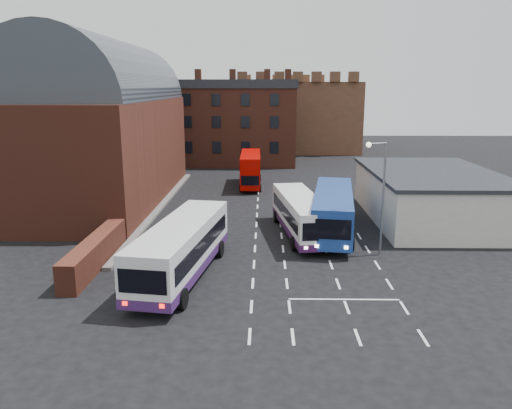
{
  "coord_description": "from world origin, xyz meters",
  "views": [
    {
      "loc": [
        0.66,
        -28.23,
        11.28
      ],
      "look_at": [
        0.0,
        10.0,
        2.2
      ],
      "focal_mm": 35.0,
      "sensor_mm": 36.0,
      "label": 1
    }
  ],
  "objects_px": {
    "street_lamp": "(380,188)",
    "pedestrian_beige": "(177,278)",
    "bus_blue": "(333,209)",
    "pedestrian_red": "(151,291)",
    "bus_white_inbound": "(301,213)",
    "bus_red_double": "(251,169)",
    "bus_white_outbound": "(182,245)"
  },
  "relations": [
    {
      "from": "bus_white_inbound",
      "to": "street_lamp",
      "type": "relative_size",
      "value": 1.47
    },
    {
      "from": "bus_white_outbound",
      "to": "bus_red_double",
      "type": "bearing_deg",
      "value": 91.75
    },
    {
      "from": "bus_blue",
      "to": "bus_red_double",
      "type": "height_order",
      "value": "bus_red_double"
    },
    {
      "from": "bus_blue",
      "to": "pedestrian_red",
      "type": "xyz_separation_m",
      "value": [
        -11.3,
        -13.24,
        -1.21
      ]
    },
    {
      "from": "bus_white_outbound",
      "to": "street_lamp",
      "type": "relative_size",
      "value": 1.61
    },
    {
      "from": "pedestrian_red",
      "to": "pedestrian_beige",
      "type": "relative_size",
      "value": 0.89
    },
    {
      "from": "bus_red_double",
      "to": "pedestrian_red",
      "type": "relative_size",
      "value": 6.02
    },
    {
      "from": "street_lamp",
      "to": "bus_red_double",
      "type": "bearing_deg",
      "value": 111.14
    },
    {
      "from": "bus_red_double",
      "to": "street_lamp",
      "type": "distance_m",
      "value": 25.89
    },
    {
      "from": "street_lamp",
      "to": "pedestrian_beige",
      "type": "bearing_deg",
      "value": -152.06
    },
    {
      "from": "bus_white_outbound",
      "to": "bus_red_double",
      "type": "height_order",
      "value": "bus_red_double"
    },
    {
      "from": "bus_white_inbound",
      "to": "bus_red_double",
      "type": "bearing_deg",
      "value": -85.4
    },
    {
      "from": "bus_blue",
      "to": "street_lamp",
      "type": "height_order",
      "value": "street_lamp"
    },
    {
      "from": "bus_blue",
      "to": "pedestrian_beige",
      "type": "bearing_deg",
      "value": 57.24
    },
    {
      "from": "street_lamp",
      "to": "pedestrian_red",
      "type": "bearing_deg",
      "value": -149.04
    },
    {
      "from": "bus_white_inbound",
      "to": "pedestrian_beige",
      "type": "bearing_deg",
      "value": 47.56
    },
    {
      "from": "bus_white_inbound",
      "to": "bus_blue",
      "type": "bearing_deg",
      "value": -178.65
    },
    {
      "from": "pedestrian_red",
      "to": "street_lamp",
      "type": "bearing_deg",
      "value": -152.52
    },
    {
      "from": "bus_white_inbound",
      "to": "street_lamp",
      "type": "bearing_deg",
      "value": 128.27
    },
    {
      "from": "bus_blue",
      "to": "bus_red_double",
      "type": "distance_m",
      "value": 20.19
    },
    {
      "from": "bus_white_inbound",
      "to": "pedestrian_beige",
      "type": "relative_size",
      "value": 6.44
    },
    {
      "from": "bus_white_outbound",
      "to": "pedestrian_red",
      "type": "distance_m",
      "value": 4.34
    },
    {
      "from": "bus_blue",
      "to": "pedestrian_beige",
      "type": "distance_m",
      "value": 15.57
    },
    {
      "from": "pedestrian_red",
      "to": "pedestrian_beige",
      "type": "bearing_deg",
      "value": -129.18
    },
    {
      "from": "pedestrian_red",
      "to": "pedestrian_beige",
      "type": "height_order",
      "value": "pedestrian_beige"
    },
    {
      "from": "pedestrian_beige",
      "to": "bus_white_outbound",
      "type": "bearing_deg",
      "value": -97.42
    },
    {
      "from": "bus_blue",
      "to": "bus_white_outbound",
      "type": "bearing_deg",
      "value": 50.08
    },
    {
      "from": "bus_white_outbound",
      "to": "bus_white_inbound",
      "type": "bearing_deg",
      "value": 57.02
    },
    {
      "from": "bus_blue",
      "to": "street_lamp",
      "type": "relative_size",
      "value": 1.63
    },
    {
      "from": "bus_blue",
      "to": "pedestrian_red",
      "type": "distance_m",
      "value": 17.45
    },
    {
      "from": "bus_red_double",
      "to": "bus_blue",
      "type": "bearing_deg",
      "value": 109.27
    },
    {
      "from": "bus_white_inbound",
      "to": "bus_blue",
      "type": "height_order",
      "value": "bus_blue"
    }
  ]
}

